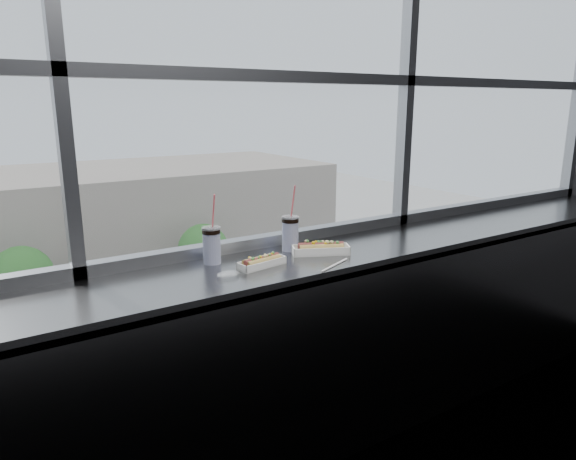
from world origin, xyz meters
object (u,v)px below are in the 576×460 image
soda_cup_right (290,232)px  car_near_c (89,422)px  hotdog_tray_right (321,248)px  pedestrian_c (124,296)px  loose_straw (335,265)px  car_near_d (240,377)px  tree_center (22,277)px  pedestrian_b (20,318)px  car_far_b (65,340)px  hotdog_tray_left (262,262)px  tree_right (203,249)px  pedestrian_d (166,288)px  soda_cup_left (212,243)px  car_near_e (371,334)px  wrapper (228,274)px

soda_cup_right → car_near_c: 19.62m
hotdog_tray_right → pedestrian_c: bearing=103.2°
loose_straw → car_near_d: loose_straw is taller
car_near_c → tree_center: (-0.73, 12.00, 2.44)m
car_near_d → pedestrian_b: size_ratio=2.84×
loose_straw → car_near_c: loose_straw is taller
car_far_b → pedestrian_c: size_ratio=2.86×
hotdog_tray_left → tree_right: (11.82, 28.31, -8.60)m
hotdog_tray_right → car_near_d: hotdog_tray_right is taller
soda_cup_right → tree_right: bearing=67.7°
hotdog_tray_left → pedestrian_d: (9.35, 28.95, -11.05)m
car_far_b → soda_cup_left: bearing=176.2°
car_near_e → pedestrian_d: car_near_e is taller
hotdog_tray_right → wrapper: bearing=-148.1°
car_near_d → pedestrian_d: 12.68m
car_near_c → pedestrian_c: pedestrian_c is taller
hotdog_tray_right → car_near_e: hotdog_tray_right is taller
hotdog_tray_left → pedestrian_c: bearing=68.3°
hotdog_tray_left → car_near_c: hotdog_tray_left is taller
tree_center → loose_straw: bearing=-91.5°
soda_cup_left → car_near_d: 21.31m
hotdog_tray_left → car_near_d: (8.20, 16.31, -11.04)m
car_far_b → pedestrian_b: bearing=22.1°
car_far_b → pedestrian_b: 4.71m
car_near_c → car_near_d: 6.42m
wrapper → car_near_e: 25.41m
soda_cup_right → car_near_d: bearing=63.9°
hotdog_tray_right → soda_cup_right: bearing=149.0°
wrapper → tree_right: (12.02, 28.36, -8.59)m
hotdog_tray_right → pedestrian_c: size_ratio=0.13×
car_near_d → pedestrian_c: size_ratio=2.66×
car_near_c → car_near_e: size_ratio=1.00×
soda_cup_left → loose_straw: size_ratio=1.43×
wrapper → hotdog_tray_left: bearing=12.7°
loose_straw → pedestrian_b: (0.45, 28.92, -10.99)m
wrapper → tree_center: bearing=87.5°
soda_cup_right → car_far_b: soda_cup_right is taller
soda_cup_right → wrapper: (-0.47, -0.21, -0.09)m
wrapper → car_far_b: 26.83m
hotdog_tray_right → soda_cup_right: 0.19m
car_near_d → wrapper: bearing=149.5°
hotdog_tray_left → loose_straw: hotdog_tray_left is taller
hotdog_tray_right → pedestrian_b: bearing=114.6°
wrapper → pedestrian_d: 32.46m
tree_right → soda_cup_right: bearing=-112.3°
soda_cup_left → soda_cup_right: bearing=-2.1°
loose_straw → pedestrian_d: loose_straw is taller
soda_cup_left → car_far_b: (2.53, 24.13, -11.05)m
car_near_e → tree_center: size_ratio=1.25×
loose_straw → pedestrian_b: 30.94m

